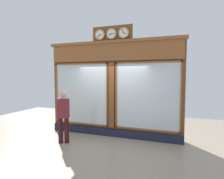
# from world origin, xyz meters

# --- Properties ---
(ground_plane) EXTENTS (14.00, 14.00, 0.00)m
(ground_plane) POSITION_xyz_m (0.00, 2.80, 0.00)
(ground_plane) COLOR gray
(shop_facade) EXTENTS (4.94, 0.42, 3.90)m
(shop_facade) POSITION_xyz_m (-0.00, -0.12, 1.72)
(shop_facade) COLOR brown
(shop_facade) RESTS_ON ground_plane
(pedestrian) EXTENTS (0.42, 0.34, 1.69)m
(pedestrian) POSITION_xyz_m (1.25, 1.15, 0.93)
(pedestrian) COLOR #3A1316
(pedestrian) RESTS_ON ground_plane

